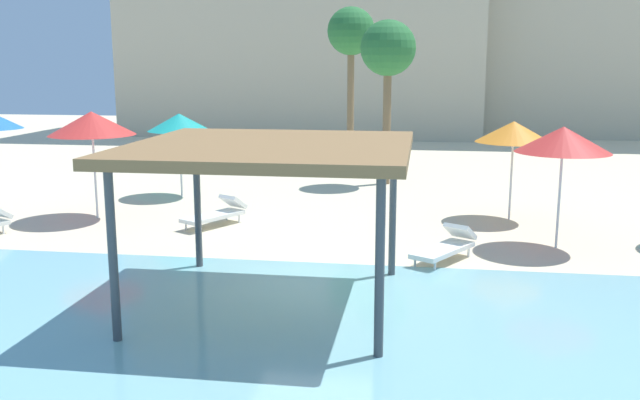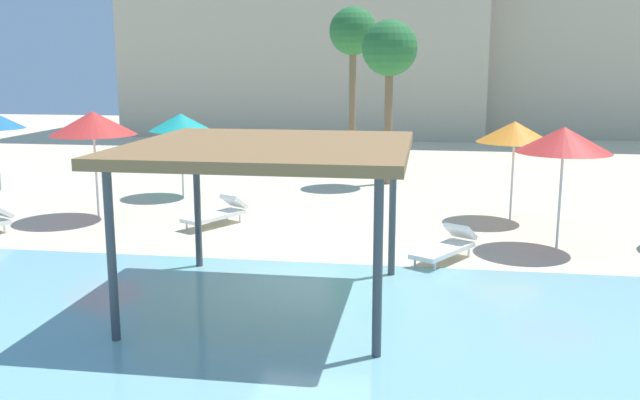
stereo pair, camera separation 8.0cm
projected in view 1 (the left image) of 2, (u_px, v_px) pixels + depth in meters
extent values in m
plane|color=beige|center=(313.00, 287.00, 13.39)|extent=(80.00, 80.00, 0.00)
cylinder|color=#42474C|center=(198.00, 205.00, 14.36)|extent=(0.14, 0.14, 2.71)
cylinder|color=#42474C|center=(393.00, 211.00, 13.79)|extent=(0.14, 0.14, 2.71)
cylinder|color=#42474C|center=(113.00, 258.00, 10.48)|extent=(0.14, 0.14, 2.71)
cylinder|color=#42474C|center=(380.00, 269.00, 9.90)|extent=(0.14, 0.14, 2.71)
cube|color=olive|center=(271.00, 148.00, 11.85)|extent=(4.70, 4.70, 0.18)
cylinder|color=silver|center=(95.00, 177.00, 19.03)|extent=(0.06, 0.06, 2.29)
cone|color=red|center=(92.00, 123.00, 18.74)|extent=(2.31, 2.31, 0.63)
cylinder|color=silver|center=(559.00, 201.00, 15.98)|extent=(0.06, 0.06, 2.22)
cone|color=red|center=(563.00, 140.00, 15.70)|extent=(2.13, 2.13, 0.59)
cylinder|color=silver|center=(511.00, 181.00, 18.91)|extent=(0.06, 0.06, 2.12)
cone|color=orange|center=(514.00, 132.00, 18.64)|extent=(2.03, 2.03, 0.56)
cylinder|color=silver|center=(181.00, 164.00, 22.20)|extent=(0.06, 0.06, 2.09)
cone|color=teal|center=(179.00, 122.00, 21.94)|extent=(1.99, 1.99, 0.55)
cylinder|color=white|center=(199.00, 229.00, 17.57)|extent=(0.05, 0.05, 0.22)
cylinder|color=white|center=(186.00, 226.00, 17.86)|extent=(0.05, 0.05, 0.22)
cylinder|color=white|center=(239.00, 219.00, 18.68)|extent=(0.05, 0.05, 0.22)
cylinder|color=white|center=(226.00, 216.00, 18.98)|extent=(0.05, 0.05, 0.22)
cube|color=white|center=(213.00, 216.00, 18.24)|extent=(1.41, 1.86, 0.10)
cube|color=white|center=(233.00, 202.00, 18.76)|extent=(0.77, 0.74, 0.40)
cylinder|color=white|center=(435.00, 267.00, 14.32)|extent=(0.05, 0.05, 0.22)
cylinder|color=white|center=(415.00, 262.00, 14.62)|extent=(0.05, 0.05, 0.22)
cylinder|color=white|center=(469.00, 252.00, 15.41)|extent=(0.05, 0.05, 0.22)
cylinder|color=white|center=(449.00, 249.00, 15.71)|extent=(0.05, 0.05, 0.22)
cube|color=white|center=(443.00, 250.00, 14.98)|extent=(1.45, 1.85, 0.10)
cube|color=white|center=(460.00, 231.00, 15.49)|extent=(0.78, 0.75, 0.40)
cylinder|color=white|center=(3.00, 230.00, 17.47)|extent=(0.05, 0.05, 0.22)
cylinder|color=brown|center=(387.00, 122.00, 24.23)|extent=(0.28, 0.28, 4.34)
sphere|color=#286B33|center=(388.00, 48.00, 23.74)|extent=(1.90, 1.90, 1.90)
cylinder|color=brown|center=(350.00, 104.00, 28.25)|extent=(0.28, 0.28, 5.07)
sphere|color=#286B33|center=(351.00, 31.00, 27.68)|extent=(1.90, 1.90, 1.90)
cube|color=beige|center=(306.00, 1.00, 41.39)|extent=(20.50, 8.89, 15.51)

